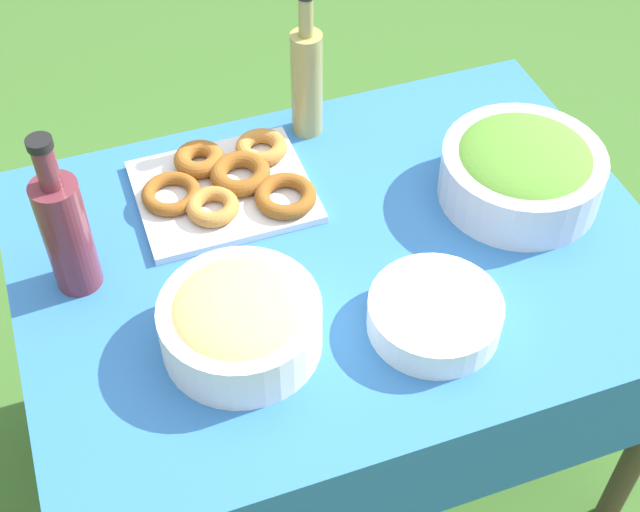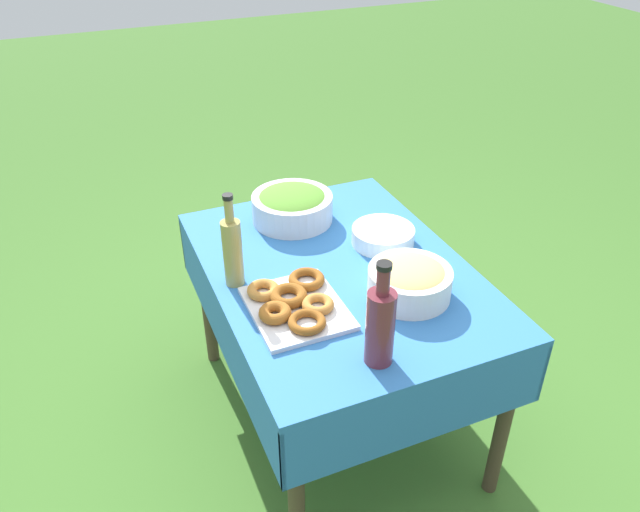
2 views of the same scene
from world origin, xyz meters
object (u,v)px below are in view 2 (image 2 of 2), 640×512
olive_oil_bottle (232,250)px  donut_platter (294,303)px  salad_bowl (292,205)px  pasta_bowl (410,280)px  wine_bottle (380,324)px  plate_stack (383,236)px

olive_oil_bottle → donut_platter: bearing=-147.8°
salad_bowl → pasta_bowl: bearing=-164.4°
donut_platter → olive_oil_bottle: bearing=32.2°
salad_bowl → pasta_bowl: 0.62m
pasta_bowl → donut_platter: size_ratio=0.76×
pasta_bowl → olive_oil_bottle: (0.28, 0.49, 0.07)m
salad_bowl → wine_bottle: size_ratio=0.95×
donut_platter → wine_bottle: 0.35m
plate_stack → olive_oil_bottle: size_ratio=0.69×
pasta_bowl → donut_platter: pasta_bowl is taller
salad_bowl → wine_bottle: wine_bottle is taller
salad_bowl → wine_bottle: bearing=175.8°
pasta_bowl → plate_stack: 0.32m
pasta_bowl → olive_oil_bottle: 0.57m
salad_bowl → pasta_bowl: size_ratio=1.16×
pasta_bowl → olive_oil_bottle: olive_oil_bottle is taller
plate_stack → wine_bottle: wine_bottle is taller
plate_stack → olive_oil_bottle: (-0.03, 0.56, 0.10)m
plate_stack → olive_oil_bottle: bearing=93.2°
donut_platter → wine_bottle: bearing=-156.9°
wine_bottle → plate_stack: bearing=-28.9°
donut_platter → plate_stack: size_ratio=1.56×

